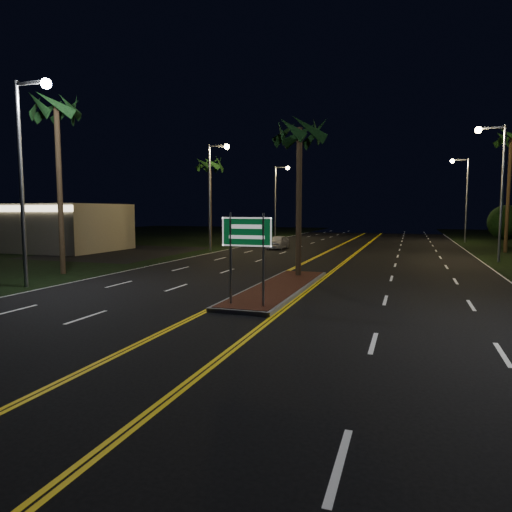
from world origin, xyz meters
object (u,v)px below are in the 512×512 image
at_px(streetlight_right_far, 463,190).
at_px(palm_left_far, 210,165).
at_px(commercial_building, 36,227).
at_px(car_far, 253,238).
at_px(palm_median, 300,132).
at_px(palm_left_near, 56,110).
at_px(palm_right_far, 511,139).
at_px(highway_sign, 247,240).
at_px(shrub_far, 506,222).
at_px(streetlight_left_near, 27,159).
at_px(median_island, 280,288).
at_px(car_near, 278,241).
at_px(streetlight_right_mid, 496,177).
at_px(streetlight_left_far, 278,193).
at_px(streetlight_left_mid, 214,184).

xyz_separation_m(streetlight_right_far, palm_left_far, (-23.41, -14.00, 2.09)).
xyz_separation_m(commercial_building, car_far, (16.50, 11.07, -1.26)).
bearing_deg(commercial_building, palm_median, -20.05).
height_order(palm_left_near, palm_right_far, palm_right_far).
height_order(highway_sign, shrub_far, shrub_far).
xyz_separation_m(streetlight_right_far, car_far, (-20.11, -10.94, -4.91)).
bearing_deg(palm_median, car_far, 114.80).
height_order(streetlight_left_near, palm_left_near, palm_left_near).
height_order(median_island, car_near, car_near).
distance_m(commercial_building, streetlight_right_far, 42.88).
bearing_deg(highway_sign, median_island, 90.00).
xyz_separation_m(streetlight_right_far, car_near, (-16.59, -14.41, -4.94)).
height_order(palm_left_far, car_near, palm_left_far).
bearing_deg(highway_sign, car_near, 103.55).
bearing_deg(streetlight_right_mid, palm_right_far, 74.71).
distance_m(streetlight_left_near, shrub_far, 40.39).
distance_m(streetlight_left_near, streetlight_right_mid, 27.83).
bearing_deg(streetlight_right_mid, shrub_far, 77.18).
height_order(median_island, palm_right_far, palm_right_far).
distance_m(streetlight_left_far, car_far, 13.89).
height_order(palm_left_far, shrub_far, palm_left_far).
bearing_deg(highway_sign, palm_left_near, 157.40).
xyz_separation_m(streetlight_left_mid, car_far, (1.11, 7.06, -4.91)).
bearing_deg(streetlight_left_mid, streetlight_left_near, -90.00).
bearing_deg(streetlight_right_mid, highway_sign, -118.93).
height_order(commercial_building, streetlight_left_near, streetlight_left_near).
bearing_deg(commercial_building, highway_sign, -33.48).
bearing_deg(streetlight_right_far, commercial_building, -148.99).
distance_m(streetlight_right_mid, palm_left_near, 27.19).
relative_size(median_island, palm_median, 1.23).
distance_m(streetlight_left_near, car_far, 27.52).
distance_m(car_near, car_far, 4.94).
distance_m(median_island, palm_left_near, 15.20).
distance_m(median_island, shrub_far, 32.19).
height_order(median_island, highway_sign, highway_sign).
height_order(streetlight_left_far, palm_median, streetlight_left_far).
bearing_deg(streetlight_left_near, car_near, 78.88).
relative_size(streetlight_left_mid, palm_median, 1.08).
xyz_separation_m(streetlight_left_near, shrub_far, (24.41, 32.00, -3.32)).
xyz_separation_m(commercial_building, streetlight_left_mid, (15.39, 4.01, 3.65)).
relative_size(palm_median, palm_left_near, 0.85).
bearing_deg(palm_right_far, streetlight_left_far, 149.12).
bearing_deg(palm_left_near, shrub_far, 46.79).
height_order(streetlight_right_far, car_far, streetlight_right_far).
bearing_deg(palm_left_far, commercial_building, -148.75).
xyz_separation_m(median_island, palm_left_far, (-12.80, 21.00, 7.66)).
height_order(streetlight_left_near, palm_right_far, palm_right_far).
height_order(streetlight_left_near, streetlight_left_mid, same).
distance_m(median_island, streetlight_left_mid, 20.80).
relative_size(streetlight_right_far, palm_left_far, 1.02).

